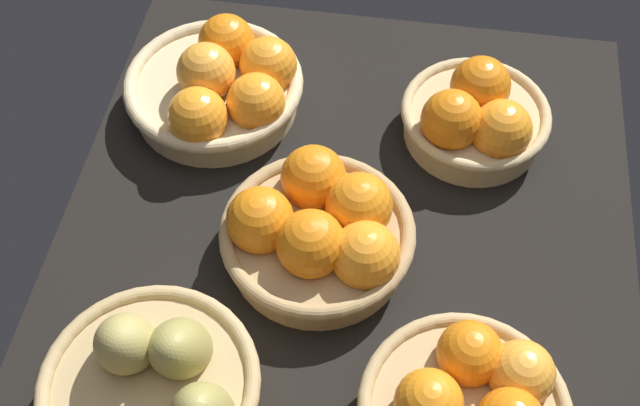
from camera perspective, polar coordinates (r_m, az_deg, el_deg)
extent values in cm
cube|color=black|center=(101.01, 1.66, -3.37)|extent=(84.00, 72.00, 3.00)
cylinder|color=tan|center=(89.10, -11.80, -13.29)|extent=(21.65, 21.65, 5.99)
torus|color=tan|center=(86.38, -12.14, -12.53)|extent=(23.31, 23.31, 1.66)
ellipsoid|color=#9E934C|center=(85.85, -9.89, -10.19)|extent=(10.78, 6.83, 12.64)
ellipsoid|color=tan|center=(86.27, -13.68, -9.73)|extent=(11.48, 9.45, 11.73)
cylinder|color=tan|center=(110.65, 10.89, 5.59)|extent=(18.55, 18.55, 4.47)
torus|color=tan|center=(109.00, 11.07, 6.36)|extent=(20.05, 20.05, 1.50)
sphere|color=orange|center=(104.82, 9.35, 5.87)|extent=(8.04, 8.04, 8.04)
sphere|color=orange|center=(105.88, 12.80, 5.11)|extent=(8.04, 8.04, 8.04)
sphere|color=orange|center=(108.60, 11.36, 8.17)|extent=(8.04, 8.04, 8.04)
cylinder|color=#D3BC8C|center=(113.27, -7.49, 7.70)|extent=(22.78, 22.78, 4.46)
torus|color=#D3BC8C|center=(111.67, -7.61, 8.48)|extent=(24.74, 24.74, 1.96)
sphere|color=orange|center=(106.84, -4.57, 7.17)|extent=(7.94, 7.94, 7.94)
sphere|color=#F49E33|center=(109.13, -8.13, 9.24)|extent=(7.94, 7.94, 7.94)
sphere|color=orange|center=(114.27, -6.68, 11.31)|extent=(7.94, 7.94, 7.94)
sphere|color=orange|center=(111.01, -3.71, 9.77)|extent=(7.94, 7.94, 7.94)
sphere|color=orange|center=(105.66, -8.73, 6.10)|extent=(7.94, 7.94, 7.94)
sphere|color=orange|center=(82.04, 7.76, -13.96)|extent=(6.98, 6.98, 6.98)
sphere|color=orange|center=(85.71, 10.63, -10.50)|extent=(6.98, 6.98, 6.98)
sphere|color=#F49E33|center=(86.02, 14.16, -11.69)|extent=(6.98, 6.98, 6.98)
cylinder|color=tan|center=(97.13, -0.18, -2.79)|extent=(21.75, 21.75, 4.55)
torus|color=tan|center=(95.23, -0.18, -2.05)|extent=(23.57, 23.57, 1.82)
sphere|color=orange|center=(91.90, 3.25, -3.75)|extent=(8.14, 8.14, 8.14)
sphere|color=orange|center=(94.05, -4.29, -1.24)|extent=(8.14, 8.14, 8.14)
sphere|color=orange|center=(97.52, -0.47, 1.82)|extent=(8.14, 8.14, 8.14)
sphere|color=orange|center=(94.97, 2.81, -0.18)|extent=(8.14, 8.14, 8.14)
sphere|color=orange|center=(91.57, -0.68, -2.93)|extent=(8.14, 8.14, 8.14)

